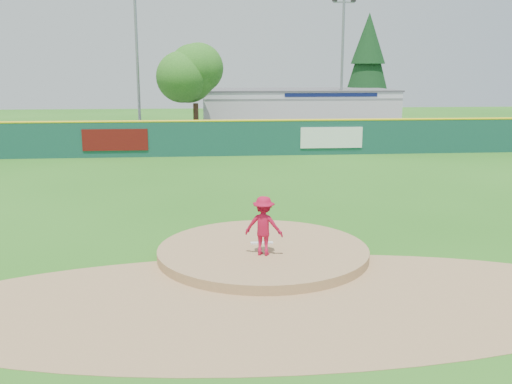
{
  "coord_description": "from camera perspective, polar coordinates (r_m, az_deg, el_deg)",
  "views": [
    {
      "loc": [
        -1.49,
        -14.2,
        4.78
      ],
      "look_at": [
        0.0,
        2.0,
        1.3
      ],
      "focal_mm": 40.0,
      "sensor_mm": 36.0,
      "label": 1
    }
  ],
  "objects": [
    {
      "name": "light_pole_left",
      "position": [
        41.47,
        -11.82,
        13.57
      ],
      "size": [
        1.75,
        0.25,
        11.0
      ],
      "color": "gray",
      "rests_on": "ground"
    },
    {
      "name": "van",
      "position": [
        38.23,
        -10.35,
        5.78
      ],
      "size": [
        5.11,
        2.41,
        1.41
      ],
      "primitive_type": "imported",
      "rotation": [
        0.0,
        0.0,
        1.56
      ],
      "color": "white",
      "rests_on": "parking_lot"
    },
    {
      "name": "infield_dirt_arc",
      "position": [
        12.27,
        2.17,
        -10.84
      ],
      "size": [
        15.4,
        15.4,
        0.01
      ],
      "primitive_type": "cylinder",
      "color": "#9E774C",
      "rests_on": "ground"
    },
    {
      "name": "pitchers_mound",
      "position": [
        15.06,
        0.7,
        -6.43
      ],
      "size": [
        5.5,
        5.5,
        0.5
      ],
      "primitive_type": "cylinder",
      "color": "#9E774C",
      "rests_on": "ground"
    },
    {
      "name": "deciduous_tree",
      "position": [
        39.21,
        -6.12,
        11.67
      ],
      "size": [
        5.6,
        5.6,
        7.36
      ],
      "color": "#382314",
      "rests_on": "ground"
    },
    {
      "name": "pitching_rubber",
      "position": [
        15.26,
        0.59,
        -5.12
      ],
      "size": [
        0.6,
        0.15,
        0.04
      ],
      "primitive_type": "cube",
      "color": "white",
      "rests_on": "pitchers_mound"
    },
    {
      "name": "parking_lot",
      "position": [
        41.51,
        -3.17,
        5.45
      ],
      "size": [
        44.0,
        16.0,
        0.02
      ],
      "primitive_type": "cube",
      "color": "#38383A",
      "rests_on": "ground"
    },
    {
      "name": "ground",
      "position": [
        15.06,
        0.7,
        -6.43
      ],
      "size": [
        120.0,
        120.0,
        0.0
      ],
      "primitive_type": "plane",
      "color": "#286B19",
      "rests_on": "ground"
    },
    {
      "name": "pool_building_grp",
      "position": [
        46.91,
        3.99,
        8.23
      ],
      "size": [
        15.2,
        8.2,
        3.31
      ],
      "color": "silver",
      "rests_on": "ground"
    },
    {
      "name": "fence_banners",
      "position": [
        32.37,
        -3.1,
        5.34
      ],
      "size": [
        15.83,
        0.04,
        1.2
      ],
      "color": "#61100D",
      "rests_on": "ground"
    },
    {
      "name": "pitcher",
      "position": [
        14.19,
        0.78,
        -3.39
      ],
      "size": [
        1.09,
        0.84,
        1.49
      ],
      "primitive_type": "imported",
      "rotation": [
        0.0,
        0.0,
        2.81
      ],
      "color": "#AF0F31",
      "rests_on": "pitchers_mound"
    },
    {
      "name": "light_pole_right",
      "position": [
        44.47,
        8.62,
        12.92
      ],
      "size": [
        1.75,
        0.25,
        10.0
      ],
      "color": "gray",
      "rests_on": "ground"
    },
    {
      "name": "outfield_fence",
      "position": [
        32.45,
        -2.59,
        5.52
      ],
      "size": [
        40.0,
        0.14,
        2.07
      ],
      "color": "#15463C",
      "rests_on": "ground"
    },
    {
      "name": "conifer_tree",
      "position": [
        52.26,
        11.13,
        12.68
      ],
      "size": [
        4.4,
        4.4,
        9.5
      ],
      "color": "#382314",
      "rests_on": "ground"
    }
  ]
}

